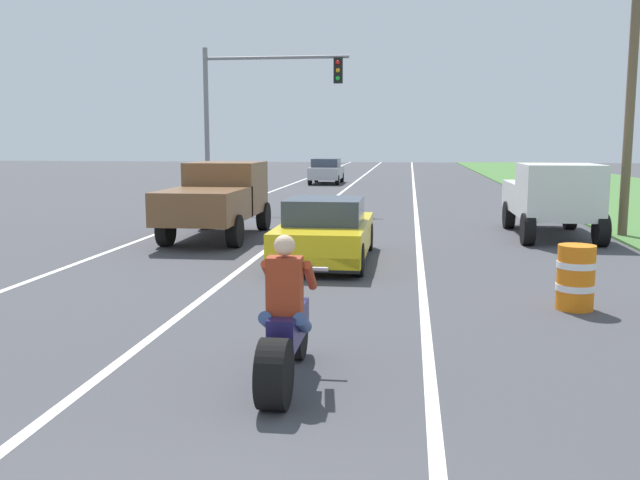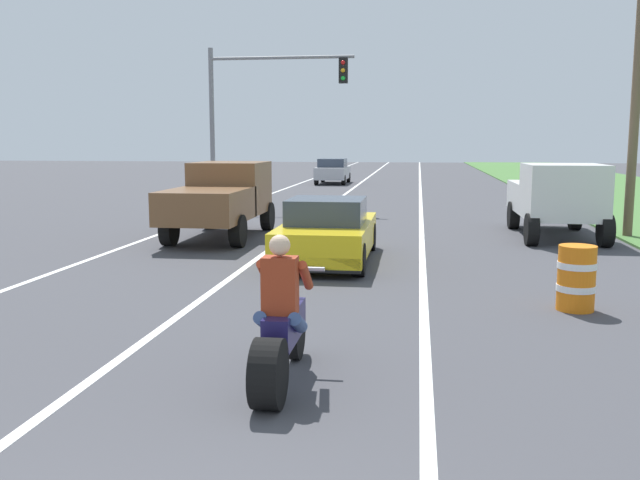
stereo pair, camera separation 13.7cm
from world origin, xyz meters
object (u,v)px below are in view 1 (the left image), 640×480
(pickup_truck_left_lane_brown, at_px, (218,196))
(construction_barrel_nearest, at_px, (576,277))
(traffic_light_mast_near, at_px, (251,100))
(pickup_truck_right_shoulder_white, at_px, (551,195))
(distant_car_far_ahead, at_px, (326,171))
(motorcycle_with_rider, at_px, (285,332))
(sports_car_yellow, at_px, (325,232))

(pickup_truck_left_lane_brown, bearing_deg, construction_barrel_nearest, -42.76)
(traffic_light_mast_near, distance_m, construction_barrel_nearest, 17.58)
(pickup_truck_right_shoulder_white, distance_m, traffic_light_mast_near, 12.10)
(traffic_light_mast_near, height_order, distant_car_far_ahead, traffic_light_mast_near)
(motorcycle_with_rider, bearing_deg, construction_barrel_nearest, 45.65)
(motorcycle_with_rider, relative_size, distant_car_far_ahead, 0.55)
(traffic_light_mast_near, bearing_deg, construction_barrel_nearest, -60.57)
(motorcycle_with_rider, distance_m, pickup_truck_right_shoulder_white, 13.33)
(pickup_truck_left_lane_brown, distance_m, construction_barrel_nearest, 10.35)
(motorcycle_with_rider, relative_size, construction_barrel_nearest, 2.21)
(pickup_truck_left_lane_brown, xyz_separation_m, traffic_light_mast_near, (-0.87, 7.98, 2.95))
(motorcycle_with_rider, bearing_deg, pickup_truck_left_lane_brown, 109.09)
(pickup_truck_left_lane_brown, bearing_deg, traffic_light_mast_near, 96.24)
(motorcycle_with_rider, relative_size, pickup_truck_left_lane_brown, 0.46)
(sports_car_yellow, xyz_separation_m, pickup_truck_left_lane_brown, (-3.28, 3.29, 0.48))
(motorcycle_with_rider, height_order, traffic_light_mast_near, traffic_light_mast_near)
(pickup_truck_right_shoulder_white, bearing_deg, distant_car_far_ahead, 111.57)
(sports_car_yellow, bearing_deg, motorcycle_with_rider, -86.26)
(construction_barrel_nearest, xyz_separation_m, distant_car_far_ahead, (-7.49, 30.53, 0.27))
(pickup_truck_left_lane_brown, relative_size, pickup_truck_right_shoulder_white, 1.00)
(motorcycle_with_rider, distance_m, pickup_truck_left_lane_brown, 11.56)
(motorcycle_with_rider, xyz_separation_m, construction_barrel_nearest, (3.81, 3.90, -0.09))
(pickup_truck_right_shoulder_white, height_order, construction_barrel_nearest, pickup_truck_right_shoulder_white)
(sports_car_yellow, bearing_deg, traffic_light_mast_near, 110.22)
(construction_barrel_nearest, bearing_deg, motorcycle_with_rider, -134.35)
(pickup_truck_right_shoulder_white, bearing_deg, construction_barrel_nearest, -98.45)
(pickup_truck_right_shoulder_white, bearing_deg, pickup_truck_left_lane_brown, -170.98)
(pickup_truck_right_shoulder_white, distance_m, construction_barrel_nearest, 8.53)
(sports_car_yellow, relative_size, distant_car_far_ahead, 1.08)
(construction_barrel_nearest, height_order, distant_car_far_ahead, distant_car_far_ahead)
(traffic_light_mast_near, height_order, construction_barrel_nearest, traffic_light_mast_near)
(pickup_truck_left_lane_brown, height_order, distant_car_far_ahead, pickup_truck_left_lane_brown)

